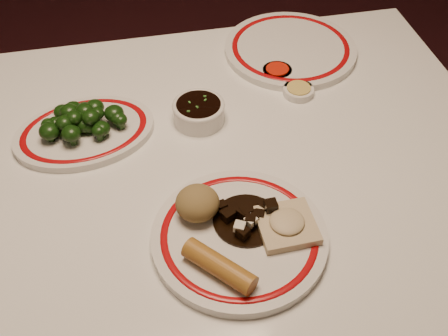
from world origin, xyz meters
TOP-DOWN VIEW (x-y plane):
  - dining_table at (0.00, 0.00)m, footprint 1.20×0.90m
  - main_plate at (0.05, -0.18)m, footprint 0.30×0.30m
  - rice_mound at (-0.01, -0.12)m, footprint 0.07×0.07m
  - spring_roll at (-0.00, -0.25)m, footprint 0.11×0.11m
  - fried_wonton at (0.12, -0.18)m, footprint 0.09×0.09m
  - stirfry_heap at (0.06, -0.16)m, footprint 0.11×0.11m
  - broccoli_plate at (-0.19, 0.13)m, footprint 0.30×0.27m
  - broccoli_pile at (-0.19, 0.13)m, footprint 0.17×0.11m
  - soy_bowl at (0.03, 0.13)m, footprint 0.10×0.10m
  - sweet_sour_dish at (0.23, 0.24)m, footprint 0.06×0.06m
  - mustard_dish at (0.25, 0.17)m, footprint 0.06×0.06m
  - far_plate at (0.28, 0.32)m, footprint 0.35×0.35m

SIDE VIEW (x-z plane):
  - dining_table at x=0.00m, z-range 0.28..1.03m
  - sweet_sour_dish at x=0.23m, z-range 0.75..0.77m
  - mustard_dish at x=0.25m, z-range 0.75..0.77m
  - broccoli_plate at x=-0.19m, z-range 0.75..0.77m
  - far_plate at x=0.28m, z-range 0.75..0.77m
  - main_plate at x=0.05m, z-range 0.75..0.77m
  - soy_bowl at x=0.03m, z-range 0.75..0.79m
  - stirfry_heap at x=0.06m, z-range 0.76..0.79m
  - fried_wonton at x=0.12m, z-range 0.77..0.79m
  - spring_roll at x=0.00m, z-range 0.77..0.80m
  - broccoli_pile at x=-0.19m, z-range 0.76..0.81m
  - rice_mound at x=-0.01m, z-range 0.77..0.82m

